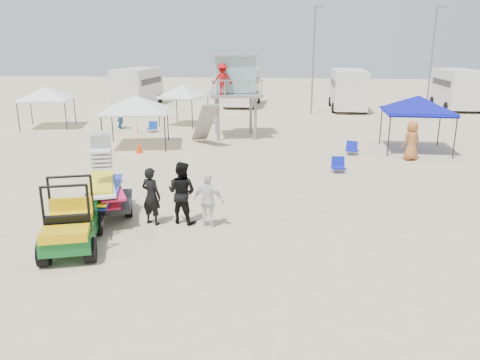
# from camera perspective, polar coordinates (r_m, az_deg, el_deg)

# --- Properties ---
(ground) EXTENTS (140.00, 140.00, 0.00)m
(ground) POSITION_cam_1_polar(r_m,az_deg,el_deg) (11.46, -4.49, -10.30)
(ground) COLOR beige
(ground) RESTS_ON ground
(utility_cart) EXTENTS (1.91, 2.67, 1.83)m
(utility_cart) POSITION_cam_1_polar(r_m,az_deg,el_deg) (12.70, -20.15, -4.42)
(utility_cart) COLOR #0D561E
(utility_cart) RESTS_ON ground
(surf_trailer) EXTENTS (2.05, 2.82, 2.36)m
(surf_trailer) POSITION_cam_1_polar(r_m,az_deg,el_deg) (14.65, -16.08, -0.93)
(surf_trailer) COLOR black
(surf_trailer) RESTS_ON ground
(man_left) EXTENTS (0.73, 0.60, 1.72)m
(man_left) POSITION_cam_1_polar(r_m,az_deg,el_deg) (13.88, -10.76, -1.95)
(man_left) COLOR black
(man_left) RESTS_ON ground
(man_mid) EXTENTS (1.07, 0.93, 1.86)m
(man_mid) POSITION_cam_1_polar(r_m,az_deg,el_deg) (13.86, -7.12, -1.51)
(man_mid) COLOR black
(man_mid) RESTS_ON ground
(man_right) EXTENTS (0.99, 0.55, 1.59)m
(man_right) POSITION_cam_1_polar(r_m,az_deg,el_deg) (13.48, -3.86, -2.53)
(man_right) COLOR white
(man_right) RESTS_ON ground
(lifeguard_tower) EXTENTS (3.41, 3.41, 4.55)m
(lifeguard_tower) POSITION_cam_1_polar(r_m,az_deg,el_deg) (27.11, -0.77, 12.41)
(lifeguard_tower) COLOR gray
(lifeguard_tower) RESTS_ON ground
(canopy_blue) EXTENTS (3.22, 3.22, 3.16)m
(canopy_blue) POSITION_cam_1_polar(r_m,az_deg,el_deg) (24.89, 20.96, 9.28)
(canopy_blue) COLOR black
(canopy_blue) RESTS_ON ground
(canopy_white_a) EXTENTS (3.84, 3.84, 3.06)m
(canopy_white_a) POSITION_cam_1_polar(r_m,az_deg,el_deg) (24.88, -12.65, 9.70)
(canopy_white_a) COLOR black
(canopy_white_a) RESTS_ON ground
(canopy_white_b) EXTENTS (3.66, 3.66, 3.01)m
(canopy_white_b) POSITION_cam_1_polar(r_m,az_deg,el_deg) (32.80, -22.67, 10.21)
(canopy_white_b) COLOR black
(canopy_white_b) RESTS_ON ground
(canopy_white_c) EXTENTS (3.08, 3.08, 3.08)m
(canopy_white_c) POSITION_cam_1_polar(r_m,az_deg,el_deg) (31.40, -6.93, 11.21)
(canopy_white_c) COLOR black
(canopy_white_c) RESTS_ON ground
(umbrella_a) EXTENTS (2.65, 2.67, 1.90)m
(umbrella_a) POSITION_cam_1_polar(r_m,az_deg,el_deg) (28.96, -12.50, 7.42)
(umbrella_a) COLOR red
(umbrella_a) RESTS_ON ground
(umbrella_b) EXTENTS (2.45, 2.47, 1.76)m
(umbrella_b) POSITION_cam_1_polar(r_m,az_deg,el_deg) (29.81, -9.51, 7.67)
(umbrella_b) COLOR #C7CB12
(umbrella_b) RESTS_ON ground
(cone_near) EXTENTS (0.34, 0.34, 0.50)m
(cone_near) POSITION_cam_1_polar(r_m,az_deg,el_deg) (20.01, -16.52, 1.37)
(cone_near) COLOR #ED4A07
(cone_near) RESTS_ON ground
(cone_far) EXTENTS (0.34, 0.34, 0.50)m
(cone_far) POSITION_cam_1_polar(r_m,az_deg,el_deg) (23.65, -12.21, 3.85)
(cone_far) COLOR #EE3307
(cone_far) RESTS_ON ground
(beach_chair_a) EXTENTS (0.59, 0.63, 0.64)m
(beach_chair_a) POSITION_cam_1_polar(r_m,az_deg,el_deg) (29.43, -10.61, 6.39)
(beach_chair_a) COLOR #0F3FA3
(beach_chair_a) RESTS_ON ground
(beach_chair_b) EXTENTS (0.60, 0.65, 0.64)m
(beach_chair_b) POSITION_cam_1_polar(r_m,az_deg,el_deg) (19.97, 11.87, 1.85)
(beach_chair_b) COLOR #0F1BA9
(beach_chair_b) RESTS_ON ground
(beach_chair_c) EXTENTS (0.68, 0.74, 0.64)m
(beach_chair_c) POSITION_cam_1_polar(r_m,az_deg,el_deg) (23.44, 13.49, 3.82)
(beach_chair_c) COLOR #0F19AB
(beach_chair_c) RESTS_ON ground
(rv_far_left) EXTENTS (2.64, 6.80, 3.25)m
(rv_far_left) POSITION_cam_1_polar(r_m,az_deg,el_deg) (42.61, -12.32, 11.20)
(rv_far_left) COLOR silver
(rv_far_left) RESTS_ON ground
(rv_mid_left) EXTENTS (2.65, 6.50, 3.25)m
(rv_mid_left) POSITION_cam_1_polar(r_m,az_deg,el_deg) (41.99, 0.27, 11.49)
(rv_mid_left) COLOR silver
(rv_mid_left) RESTS_ON ground
(rv_mid_right) EXTENTS (2.64, 7.00, 3.25)m
(rv_mid_right) POSITION_cam_1_polar(r_m,az_deg,el_deg) (40.35, 13.02, 10.91)
(rv_mid_right) COLOR silver
(rv_mid_right) RESTS_ON ground
(rv_far_right) EXTENTS (2.64, 6.60, 3.25)m
(rv_far_right) POSITION_cam_1_polar(r_m,az_deg,el_deg) (43.59, 24.88, 10.21)
(rv_far_right) COLOR silver
(rv_far_right) RESTS_ON ground
(light_pole_left) EXTENTS (0.14, 0.14, 8.00)m
(light_pole_left) POSITION_cam_1_polar(r_m,az_deg,el_deg) (37.07, 8.92, 14.12)
(light_pole_left) COLOR slate
(light_pole_left) RESTS_ON ground
(light_pole_right) EXTENTS (0.14, 0.14, 8.00)m
(light_pole_right) POSITION_cam_1_polar(r_m,az_deg,el_deg) (39.79, 22.29, 13.27)
(light_pole_right) COLOR slate
(light_pole_right) RESTS_ON ground
(distant_beachgoers) EXTENTS (17.66, 7.74, 1.82)m
(distant_beachgoers) POSITION_cam_1_polar(r_m,az_deg,el_deg) (25.99, -0.65, 6.60)
(distant_beachgoers) COLOR teal
(distant_beachgoers) RESTS_ON ground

